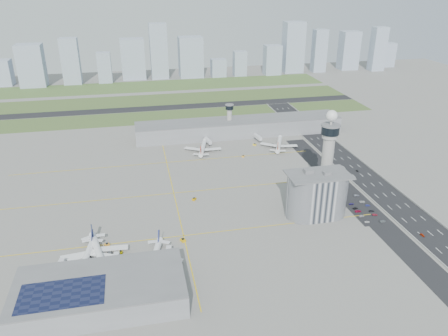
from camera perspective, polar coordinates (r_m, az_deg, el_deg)
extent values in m
plane|color=gray|center=(312.28, 1.34, -5.08)|extent=(1000.00, 1000.00, 0.00)
cube|color=#44592A|center=(515.08, -6.62, 6.75)|extent=(480.00, 50.00, 0.08)
cube|color=#4C622E|center=(586.91, -7.38, 8.87)|extent=(480.00, 60.00, 0.08)
cube|color=#4C6A32|center=(664.29, -8.02, 10.62)|extent=(480.00, 70.00, 0.08)
cube|color=black|center=(550.41, -7.02, 7.87)|extent=(480.00, 22.00, 0.10)
cube|color=black|center=(354.05, 19.80, -2.90)|extent=(28.00, 500.00, 0.10)
cube|color=#9E9E99|center=(346.96, 17.83, -3.07)|extent=(0.60, 500.00, 1.20)
cube|color=#9E9E99|center=(361.08, 21.71, -2.57)|extent=(0.60, 500.00, 1.20)
cube|color=black|center=(334.44, 16.97, -4.12)|extent=(18.00, 260.00, 0.08)
cube|color=black|center=(324.43, 17.64, -5.12)|extent=(20.00, 44.00, 0.10)
cube|color=yellow|center=(281.11, -5.30, -8.81)|extent=(260.00, 0.60, 0.01)
cube|color=yellow|center=(332.93, -6.58, -3.28)|extent=(260.00, 0.60, 0.01)
cube|color=yellow|center=(387.12, -7.50, 0.72)|extent=(260.00, 0.60, 0.01)
cube|color=yellow|center=(332.93, -6.58, -3.28)|extent=(0.60, 260.00, 0.01)
cylinder|color=#ADAAA5|center=(330.81, 13.29, 0.61)|extent=(8.40, 8.40, 48.00)
cylinder|color=#ADAAA5|center=(322.92, 13.66, 4.19)|extent=(11.00, 11.00, 4.00)
cylinder|color=black|center=(321.63, 13.72, 4.86)|extent=(13.00, 13.00, 6.00)
cylinder|color=slate|center=(320.53, 13.79, 5.45)|extent=(14.00, 14.00, 1.00)
cylinder|color=#ADAAA5|center=(319.77, 13.83, 5.88)|extent=(1.60, 1.60, 5.00)
sphere|color=white|center=(318.45, 13.91, 6.64)|extent=(8.00, 8.00, 8.00)
cylinder|color=#ADAAA5|center=(447.46, 0.71, 6.10)|extent=(5.00, 5.00, 28.00)
cylinder|color=black|center=(443.05, 0.72, 7.95)|extent=(8.00, 8.00, 4.00)
cylinder|color=slate|center=(442.36, 0.72, 8.26)|extent=(8.60, 8.60, 0.80)
cube|color=#B2B2B7|center=(302.18, 11.99, -3.48)|extent=(18.00, 24.00, 30.00)
cylinder|color=#B2B2B7|center=(298.85, 10.41, -3.67)|extent=(24.00, 24.00, 30.00)
cylinder|color=#B2B2B7|center=(305.73, 13.55, -3.30)|extent=(24.00, 24.00, 30.00)
cube|color=slate|center=(295.50, 12.25, -0.83)|extent=(42.00, 24.00, 0.80)
cube|color=slate|center=(295.05, 10.98, -0.42)|extent=(6.00, 5.00, 3.00)
cube|color=slate|center=(295.33, 13.31, -0.68)|extent=(5.00, 4.00, 2.40)
cube|color=gray|center=(449.86, 2.01, 5.31)|extent=(210.00, 32.00, 15.00)
cube|color=slate|center=(447.38, 2.03, 6.27)|extent=(210.00, 32.00, 0.80)
cube|color=gray|center=(235.63, -15.79, -15.35)|extent=(84.00, 42.00, 12.00)
cube|color=slate|center=(231.71, -15.98, -14.12)|extent=(84.00, 42.00, 0.80)
cube|color=black|center=(229.14, -20.44, -15.16)|extent=(40.00, 22.00, 0.20)
imported|color=silver|center=(308.54, 18.18, -6.68)|extent=(3.51, 1.88, 1.13)
imported|color=gray|center=(314.27, 17.54, -5.99)|extent=(3.93, 1.94, 1.24)
imported|color=#B3103D|center=(319.59, 17.10, -5.40)|extent=(4.55, 2.32, 1.23)
imported|color=black|center=(322.90, 16.79, -5.04)|extent=(4.22, 2.24, 1.17)
imported|color=navy|center=(327.84, 16.30, -4.51)|extent=(3.72, 1.53, 1.26)
imported|color=white|center=(335.19, 15.49, -3.76)|extent=(3.35, 1.29, 1.09)
imported|color=gray|center=(312.60, 20.02, -6.54)|extent=(4.43, 2.59, 1.16)
imported|color=#B4213B|center=(318.86, 19.10, -5.77)|extent=(3.89, 1.98, 1.08)
imported|color=#26242D|center=(322.65, 18.72, -5.33)|extent=(3.93, 1.79, 1.31)
imported|color=navy|center=(329.38, 18.27, -4.65)|extent=(3.53, 1.67, 1.12)
imported|color=white|center=(333.36, 17.61, -4.20)|extent=(4.22, 2.36, 1.12)
imported|color=#8E93A2|center=(341.09, 16.93, -3.43)|extent=(4.27, 1.99, 1.21)
imported|color=#A12408|center=(306.63, 24.49, -7.97)|extent=(1.67, 3.62, 1.20)
imported|color=black|center=(383.01, 16.99, -0.35)|extent=(1.69, 3.51, 1.11)
imported|color=navy|center=(455.65, 13.00, 4.03)|extent=(2.34, 4.80, 1.31)
imported|color=gray|center=(498.85, 8.68, 6.11)|extent=(1.36, 3.22, 1.09)
cube|color=#9EADC1|center=(733.98, -27.19, 11.00)|extent=(32.30, 25.84, 36.93)
cube|color=#9EADC1|center=(705.43, -23.85, 12.14)|extent=(35.81, 28.65, 60.36)
cube|color=#9EADC1|center=(700.41, -19.39, 13.02)|extent=(25.49, 20.39, 66.89)
cube|color=#9EADC1|center=(696.35, -15.34, 12.54)|extent=(20.04, 16.03, 45.20)
cube|color=#9EADC1|center=(712.52, -11.79, 13.78)|extent=(35.76, 28.61, 61.22)
cube|color=#9EADC1|center=(706.81, -8.52, 14.85)|extent=(26.33, 21.06, 83.39)
cube|color=#9EADC1|center=(714.12, -4.37, 14.26)|extent=(36.96, 29.57, 62.11)
cube|color=#9EADC1|center=(715.80, -0.73, 12.95)|extent=(23.01, 18.41, 27.75)
cube|color=#9EADC1|center=(721.93, 2.08, 13.48)|extent=(20.22, 16.18, 38.97)
cube|color=#9EADC1|center=(734.00, 6.33, 13.85)|extent=(26.14, 20.92, 46.89)
cube|color=#9EADC1|center=(755.26, 9.03, 15.31)|extent=(32.26, 25.81, 81.20)
cube|color=#9EADC1|center=(766.28, 12.33, 14.72)|extent=(21.59, 17.28, 68.75)
cube|color=#9EADC1|center=(799.85, 15.99, 14.54)|extent=(30.25, 24.20, 63.40)
cube|color=#9EADC1|center=(803.01, 19.46, 14.45)|extent=(23.04, 18.43, 71.56)
cube|color=#9EADC1|center=(847.24, 20.56, 13.68)|extent=(22.64, 18.11, 41.06)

